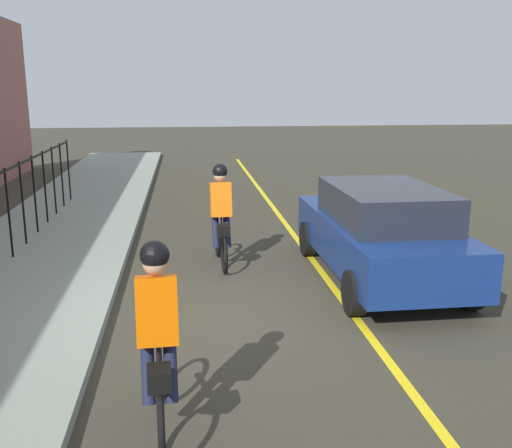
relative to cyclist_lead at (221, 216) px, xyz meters
The scene contains 5 objects.
ground_plane 2.53m from the cyclist_lead, behind, with size 80.00×80.00×0.00m, color #383428.
lane_line_centre 3.04m from the cyclist_lead, 144.29° to the right, with size 36.00×0.12×0.01m, color yellow.
cyclist_lead is the anchor object (origin of this frame).
cyclist_follow 5.16m from the cyclist_lead, behind, with size 1.71×0.38×1.83m.
patrol_sedan 2.76m from the cyclist_lead, 113.10° to the right, with size 4.42×1.95×1.58m.
Camera 1 is at (-7.61, 0.69, 3.11)m, focal length 40.85 mm.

